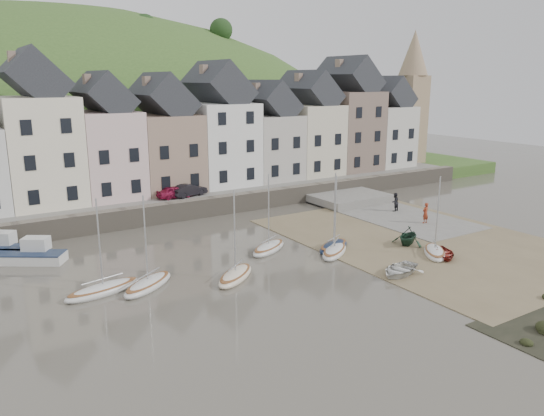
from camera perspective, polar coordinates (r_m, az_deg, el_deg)
ground at (r=38.35m, az=4.86°, el=-6.17°), size 160.00×160.00×0.00m
quay_land at (r=65.58m, az=-12.34°, el=2.66°), size 90.00×30.00×1.50m
quay_street at (r=54.97m, az=-8.17°, el=1.57°), size 70.00×7.00×0.10m
seawall at (r=52.02m, az=-6.54°, el=0.19°), size 70.00×1.20×1.80m
beach at (r=45.56m, az=15.95°, el=-3.37°), size 18.00×26.00×0.06m
slipway at (r=53.63m, az=12.45°, el=-0.56°), size 8.00×18.00×0.12m
hillside at (r=95.34m, az=-20.56°, el=-6.12°), size 134.40×84.00×84.00m
townhouse_terrace at (r=57.95m, az=-8.23°, el=7.98°), size 61.05×8.00×13.93m
church_spire at (r=77.24m, az=14.88°, el=11.87°), size 4.00×4.00×18.00m
sailboat_0 at (r=34.97m, az=-17.80°, el=-8.37°), size 5.27×2.59×6.32m
sailboat_1 at (r=35.05m, az=-13.25°, el=-8.01°), size 4.64×3.88×6.32m
sailboat_2 at (r=35.66m, az=-3.98°, el=-7.27°), size 4.39×3.91×6.32m
sailboat_3 at (r=41.17m, az=-0.36°, el=-4.31°), size 4.49×3.45×6.32m
sailboat_4 at (r=40.76m, az=6.77°, el=-4.60°), size 4.41×3.83×6.32m
sailboat_5 at (r=41.80m, az=6.67°, el=-4.12°), size 4.15×3.03×6.32m
sailboat_6 at (r=42.02m, az=17.18°, el=-4.57°), size 3.75×3.96×6.32m
motorboat_0 at (r=42.55m, az=-24.67°, el=-4.56°), size 5.26×4.27×1.70m
rowboat_white at (r=37.18m, az=13.61°, el=-6.48°), size 4.04×3.32×0.73m
rowboat_green at (r=43.77m, az=14.50°, el=-2.91°), size 3.57×3.37×1.49m
rowboat_red at (r=41.61m, az=17.99°, el=-4.64°), size 3.54×3.83×0.65m
person_red at (r=50.43m, az=16.26°, el=-0.51°), size 0.74×0.52×1.91m
person_dark at (r=54.23m, az=13.14°, el=0.64°), size 1.04×0.89×1.86m
car_left at (r=52.87m, az=-10.49°, el=1.71°), size 3.58×1.56×1.20m
car_right at (r=53.44m, az=-8.96°, el=1.93°), size 3.98×2.16×1.24m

